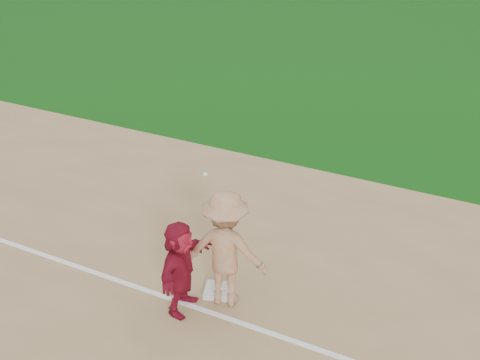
% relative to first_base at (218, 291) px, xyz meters
% --- Properties ---
extents(ground, '(160.00, 160.00, 0.00)m').
position_rel_first_base_xyz_m(ground, '(-0.48, 0.29, -0.07)').
color(ground, '#0F4A0E').
rests_on(ground, ground).
extents(foul_line, '(60.00, 0.10, 0.01)m').
position_rel_first_base_xyz_m(foul_line, '(-0.48, -0.51, -0.05)').
color(foul_line, white).
rests_on(foul_line, infield_dirt).
extents(first_base, '(0.57, 0.57, 0.10)m').
position_rel_first_base_xyz_m(first_base, '(0.00, 0.00, 0.00)').
color(first_base, silver).
rests_on(first_base, infield_dirt).
extents(base_runner, '(0.64, 1.59, 1.67)m').
position_rel_first_base_xyz_m(base_runner, '(-0.34, -0.61, 0.79)').
color(base_runner, maroon).
rests_on(base_runner, infield_dirt).
extents(first_base_play, '(1.46, 0.99, 2.28)m').
position_rel_first_base_xyz_m(first_base_play, '(0.23, -0.10, 1.00)').
color(first_base_play, '#9B9A9D').
rests_on(first_base_play, infield_dirt).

